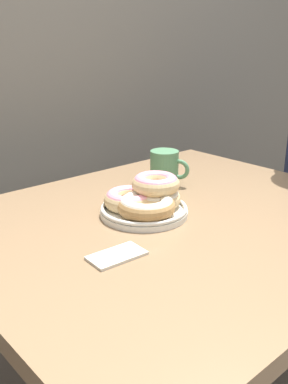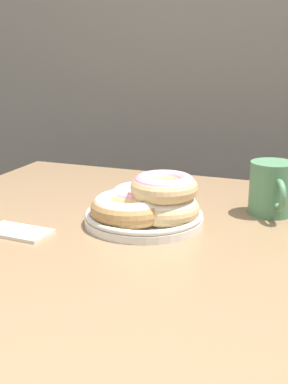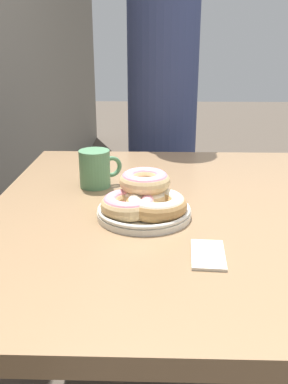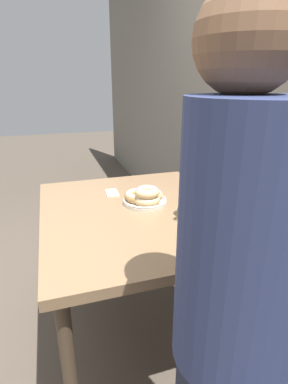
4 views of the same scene
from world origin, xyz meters
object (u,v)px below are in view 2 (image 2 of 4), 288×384
Objects in this scene: dining_table at (165,282)px; coffee_mug at (272,188)px; donut_plate at (147,204)px; napkin at (18,232)px.

coffee_mug is at bearing 53.73° from dining_table.
dining_table is at bearing -46.12° from donut_plate.
coffee_mug reaches higher than napkin.
coffee_mug is at bearing 34.00° from napkin.
dining_table is 8.90× the size of napkin.
dining_table is at bearing -126.27° from coffee_mug.
donut_plate is (-0.06, 0.06, 0.12)m from dining_table.
coffee_mug is at bearing 34.51° from donut_plate.
napkin is (-0.39, -0.27, -0.05)m from coffee_mug.
dining_table is 4.33× the size of donut_plate.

